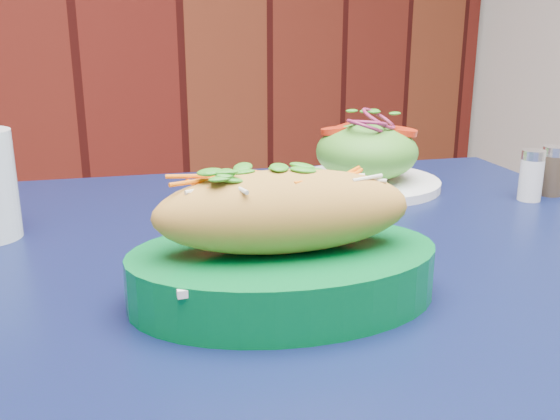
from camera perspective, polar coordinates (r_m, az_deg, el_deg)
cafe_table at (r=0.65m, az=3.86°, el=-11.68°), size 1.03×1.03×0.75m
banh_mi_basket at (r=0.51m, az=0.35°, el=-3.50°), size 0.30×0.25×0.12m
salad_plate at (r=0.87m, az=7.89°, el=4.71°), size 0.21×0.21×0.10m
salt_shaker at (r=0.86m, az=21.99°, el=2.95°), size 0.03×0.03×0.07m
pepper_shaker at (r=0.90m, az=23.62°, el=3.28°), size 0.03×0.03×0.07m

